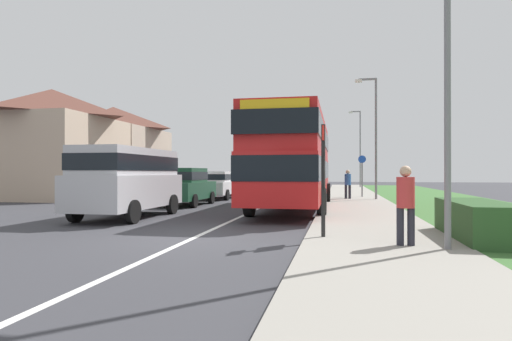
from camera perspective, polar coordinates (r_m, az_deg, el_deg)
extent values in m
plane|color=#38383D|center=(10.25, -8.22, -8.88)|extent=(120.00, 120.00, 0.00)
cube|color=silver|center=(17.95, 0.26, -5.15)|extent=(0.14, 60.00, 0.01)
cube|color=gray|center=(15.66, 14.19, -5.65)|extent=(3.20, 68.00, 0.12)
cube|color=#3D6B33|center=(16.47, 29.37, -5.43)|extent=(6.00, 68.00, 0.08)
cube|color=#2D5128|center=(10.50, 27.51, -6.18)|extent=(1.10, 3.18, 0.90)
cube|color=red|center=(17.74, 5.15, -0.93)|extent=(2.50, 11.31, 1.65)
cube|color=red|center=(17.80, 5.15, 4.23)|extent=(2.45, 11.08, 1.55)
cube|color=black|center=(17.74, 5.15, 0.13)|extent=(2.52, 11.36, 0.76)
cube|color=black|center=(17.80, 5.15, 4.47)|extent=(2.52, 11.36, 0.72)
cube|color=gold|center=(12.33, 2.46, 8.53)|extent=(2.00, 0.08, 0.44)
cylinder|color=black|center=(21.40, 2.77, -3.02)|extent=(0.30, 1.00, 1.00)
cylinder|color=black|center=(21.19, 9.49, -3.05)|extent=(0.30, 1.00, 1.00)
cylinder|color=black|center=(14.90, -0.88, -4.24)|extent=(0.30, 1.00, 1.00)
cylinder|color=black|center=(14.59, 8.80, -4.33)|extent=(0.30, 1.00, 1.00)
cube|color=#B7B7BC|center=(15.04, -16.72, -2.65)|extent=(1.95, 4.94, 1.09)
cube|color=#B7B7BC|center=(15.04, -16.72, 1.11)|extent=(1.72, 4.55, 0.89)
cube|color=black|center=(15.03, -16.72, 0.94)|extent=(1.75, 4.59, 0.50)
cylinder|color=black|center=(16.87, -17.18, -4.24)|extent=(0.20, 0.72, 0.72)
cylinder|color=black|center=(16.06, -11.14, -4.45)|extent=(0.20, 0.72, 0.72)
cylinder|color=black|center=(14.25, -23.02, -4.97)|extent=(0.20, 0.72, 0.72)
cylinder|color=black|center=(13.28, -16.15, -5.33)|extent=(0.20, 0.72, 0.72)
cube|color=#19472D|center=(20.09, -9.36, -2.65)|extent=(1.71, 4.12, 0.79)
cube|color=#19472D|center=(19.88, -9.57, -0.61)|extent=(1.51, 2.27, 0.64)
cube|color=black|center=(19.88, -9.57, -0.70)|extent=(1.54, 2.29, 0.36)
cylinder|color=black|center=(21.60, -10.27, -3.52)|extent=(0.20, 0.60, 0.60)
cylinder|color=black|center=(21.05, -6.00, -3.61)|extent=(0.20, 0.60, 0.60)
cylinder|color=black|center=(19.25, -13.04, -3.93)|extent=(0.20, 0.60, 0.60)
cylinder|color=black|center=(18.63, -8.31, -4.05)|extent=(0.20, 0.60, 0.60)
cube|color=silver|center=(24.88, -5.11, -2.27)|extent=(1.81, 4.41, 0.71)
cube|color=silver|center=(24.66, -5.26, -0.79)|extent=(1.59, 2.43, 0.58)
cube|color=black|center=(24.66, -5.26, -0.85)|extent=(1.63, 2.45, 0.33)
cylinder|color=black|center=(26.46, -6.14, -2.92)|extent=(0.20, 0.60, 0.60)
cylinder|color=black|center=(25.99, -2.40, -2.97)|extent=(0.20, 0.60, 0.60)
cylinder|color=black|center=(23.86, -8.07, -3.21)|extent=(0.20, 0.60, 0.60)
cylinder|color=black|center=(23.34, -3.96, -3.28)|extent=(0.20, 0.60, 0.60)
cube|color=#B21E1E|center=(30.13, -2.20, -1.91)|extent=(1.71, 4.34, 0.72)
cube|color=#B21E1E|center=(29.91, -2.30, -0.68)|extent=(1.51, 2.39, 0.59)
cube|color=black|center=(29.91, -2.30, -0.74)|extent=(1.54, 2.41, 0.33)
cylinder|color=black|center=(31.65, -3.13, -2.48)|extent=(0.20, 0.60, 0.60)
cylinder|color=black|center=(31.28, -0.14, -2.51)|extent=(0.20, 0.60, 0.60)
cylinder|color=black|center=(29.05, -4.42, -2.68)|extent=(0.20, 0.60, 0.60)
cylinder|color=black|center=(28.65, -1.18, -2.72)|extent=(0.20, 0.60, 0.60)
cylinder|color=#23232D|center=(8.82, 18.73, -7.50)|extent=(0.14, 0.14, 0.85)
cylinder|color=#23232D|center=(8.85, 20.03, -7.47)|extent=(0.14, 0.14, 0.85)
cylinder|color=#BF3333|center=(8.77, 19.37, -2.78)|extent=(0.34, 0.34, 0.60)
sphere|color=tan|center=(8.76, 19.37, -0.10)|extent=(0.22, 0.22, 0.22)
cylinder|color=#23232D|center=(23.53, 11.94, -2.95)|extent=(0.14, 0.14, 0.85)
cylinder|color=#23232D|center=(23.54, 12.42, -2.95)|extent=(0.14, 0.14, 0.85)
cylinder|color=#2D599E|center=(23.51, 12.18, -1.18)|extent=(0.34, 0.34, 0.60)
sphere|color=tan|center=(23.51, 12.18, -0.18)|extent=(0.22, 0.22, 0.22)
cylinder|color=black|center=(9.51, 8.99, -1.69)|extent=(0.09, 0.09, 2.60)
cube|color=red|center=(9.55, 8.98, 4.92)|extent=(0.04, 0.44, 0.32)
cube|color=black|center=(9.53, 8.99, -0.18)|extent=(0.06, 0.52, 0.68)
cylinder|color=slate|center=(25.54, 14.01, -1.33)|extent=(0.08, 0.08, 2.10)
cylinder|color=blue|center=(25.55, 14.00, 1.47)|extent=(0.44, 0.03, 0.44)
cylinder|color=slate|center=(8.95, 24.24, 14.24)|extent=(0.12, 0.12, 7.55)
cylinder|color=slate|center=(23.50, 15.76, 4.00)|extent=(0.12, 0.12, 6.54)
cube|color=slate|center=(23.92, 14.65, 11.72)|extent=(0.90, 0.10, 0.10)
cube|color=silver|center=(23.89, 13.55, 11.57)|extent=(0.36, 0.20, 0.14)
cylinder|color=slate|center=(42.20, 13.76, 2.74)|extent=(0.12, 0.12, 7.44)
cube|color=slate|center=(42.53, 13.15, 7.68)|extent=(0.90, 0.10, 0.10)
cube|color=silver|center=(42.50, 12.54, 7.59)|extent=(0.36, 0.20, 0.14)
cube|color=#C1A88E|center=(27.97, -25.67, 1.51)|extent=(6.57, 6.85, 4.76)
pyramid|color=brown|center=(28.26, -25.66, 8.08)|extent=(6.57, 6.85, 1.71)
cube|color=tan|center=(33.84, -18.58, 1.20)|extent=(6.57, 6.85, 4.76)
pyramid|color=brown|center=(34.07, -18.57, 6.65)|extent=(6.57, 6.85, 1.71)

